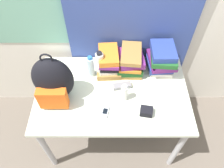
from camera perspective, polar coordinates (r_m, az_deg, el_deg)
ground_plane at (r=2.35m, az=-0.03°, el=-21.11°), size 12.00×12.00×0.00m
wall_back at (r=1.84m, az=-0.11°, el=19.56°), size 6.00×0.06×2.50m
curtain_blue at (r=1.80m, az=5.36°, el=18.51°), size 1.08×0.04×2.50m
desk at (r=1.90m, az=0.00°, el=-3.50°), size 1.27×0.80×0.77m
backpack at (r=1.70m, az=-15.14°, el=0.78°), size 0.31×0.25×0.47m
book_stack_left at (r=1.91m, az=-0.82°, el=5.88°), size 0.22×0.28×0.21m
book_stack_center at (r=1.92m, az=4.82°, el=5.91°), size 0.24×0.29×0.20m
book_stack_right at (r=1.93m, az=12.91°, el=6.42°), size 0.25×0.31×0.26m
water_bottle at (r=1.87m, az=-5.57°, el=4.51°), size 0.06×0.06×0.22m
sports_bottle at (r=1.85m, az=-3.19°, el=5.17°), size 0.07×0.07×0.27m
sunscreen_bottle at (r=1.72m, az=3.21°, el=-2.34°), size 0.05×0.05×0.17m
cell_phone at (r=1.71m, az=-1.80°, el=-7.25°), size 0.07×0.12×0.02m
sunglasses_case at (r=1.84m, az=2.68°, el=-0.50°), size 0.16×0.08×0.04m
camera_pouch at (r=1.71m, az=8.95°, el=-7.11°), size 0.11×0.09×0.06m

